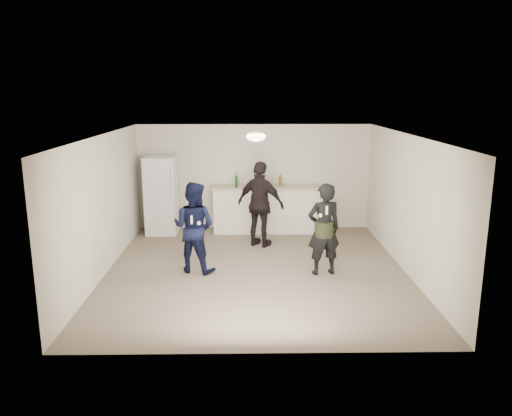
{
  "coord_description": "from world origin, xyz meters",
  "views": [
    {
      "loc": [
        -0.14,
        -8.75,
        3.25
      ],
      "look_at": [
        0.0,
        0.2,
        1.15
      ],
      "focal_mm": 35.0,
      "sensor_mm": 36.0,
      "label": 1
    }
  ],
  "objects_px": {
    "fridge": "(161,195)",
    "shaker": "(240,183)",
    "spectator": "(261,204)",
    "counter": "(269,210)",
    "woman": "(324,229)",
    "man": "(194,227)"
  },
  "relations": [
    {
      "from": "fridge",
      "to": "man",
      "type": "height_order",
      "value": "fridge"
    },
    {
      "from": "shaker",
      "to": "spectator",
      "type": "bearing_deg",
      "value": -68.41
    },
    {
      "from": "woman",
      "to": "fridge",
      "type": "bearing_deg",
      "value": -51.75
    },
    {
      "from": "fridge",
      "to": "spectator",
      "type": "bearing_deg",
      "value": -25.19
    },
    {
      "from": "woman",
      "to": "spectator",
      "type": "xyz_separation_m",
      "value": [
        -1.09,
        1.69,
        0.07
      ]
    },
    {
      "from": "fridge",
      "to": "man",
      "type": "relative_size",
      "value": 1.08
    },
    {
      "from": "fridge",
      "to": "spectator",
      "type": "height_order",
      "value": "spectator"
    },
    {
      "from": "man",
      "to": "spectator",
      "type": "bearing_deg",
      "value": -109.95
    },
    {
      "from": "shaker",
      "to": "woman",
      "type": "distance_m",
      "value": 3.24
    },
    {
      "from": "fridge",
      "to": "shaker",
      "type": "bearing_deg",
      "value": 2.26
    },
    {
      "from": "spectator",
      "to": "man",
      "type": "bearing_deg",
      "value": 79.38
    },
    {
      "from": "counter",
      "to": "woman",
      "type": "bearing_deg",
      "value": -73.17
    },
    {
      "from": "woman",
      "to": "spectator",
      "type": "distance_m",
      "value": 2.02
    },
    {
      "from": "fridge",
      "to": "spectator",
      "type": "relative_size",
      "value": 0.98
    },
    {
      "from": "counter",
      "to": "fridge",
      "type": "bearing_deg",
      "value": -178.4
    },
    {
      "from": "counter",
      "to": "fridge",
      "type": "xyz_separation_m",
      "value": [
        -2.51,
        -0.07,
        0.38
      ]
    },
    {
      "from": "counter",
      "to": "woman",
      "type": "xyz_separation_m",
      "value": [
        0.86,
        -2.83,
        0.31
      ]
    },
    {
      "from": "shaker",
      "to": "man",
      "type": "bearing_deg",
      "value": -106.89
    },
    {
      "from": "man",
      "to": "woman",
      "type": "relative_size",
      "value": 1.0
    },
    {
      "from": "counter",
      "to": "spectator",
      "type": "xyz_separation_m",
      "value": [
        -0.24,
        -1.14,
        0.39
      ]
    },
    {
      "from": "fridge",
      "to": "man",
      "type": "bearing_deg",
      "value": -68.41
    },
    {
      "from": "man",
      "to": "spectator",
      "type": "height_order",
      "value": "spectator"
    }
  ]
}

